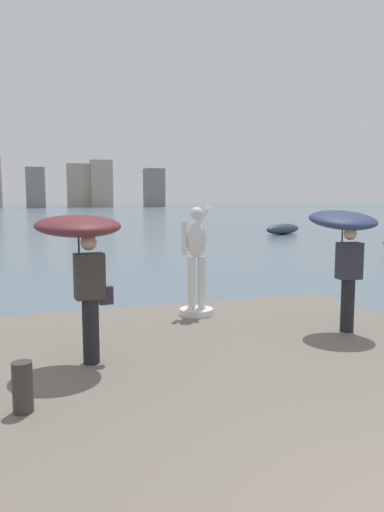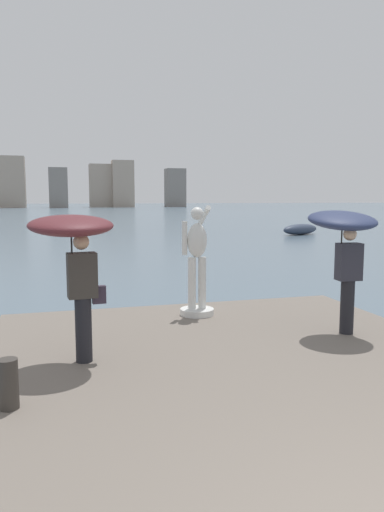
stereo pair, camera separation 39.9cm
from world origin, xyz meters
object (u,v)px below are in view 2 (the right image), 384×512
statue_white_figure (197,267)px  onlooker_right (344,236)px  mooring_bollard (8,384)px  onlooker_left (74,244)px  boat_far (300,229)px

statue_white_figure → onlooker_right: size_ratio=1.01×
mooring_bollard → onlooker_left: bearing=60.2°
onlooker_right → mooring_bollard: bearing=-162.4°
onlooker_right → boat_far: 27.10m
statue_white_figure → mooring_bollard: 4.60m
onlooker_left → mooring_bollard: 2.01m
statue_white_figure → onlooker_right: (1.92, -1.82, 0.68)m
onlooker_right → boat_far: (12.21, 24.14, -1.62)m
statue_white_figure → onlooker_left: (-2.28, -2.09, 0.68)m
statue_white_figure → boat_far: 26.43m
boat_far → onlooker_left: bearing=-123.9°
statue_white_figure → mooring_bollard: statue_white_figure is taller
onlooker_left → onlooker_right: (4.21, 0.27, 0.00)m
statue_white_figure → boat_far: size_ratio=0.57×
boat_far → mooring_bollard: bearing=-123.7°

